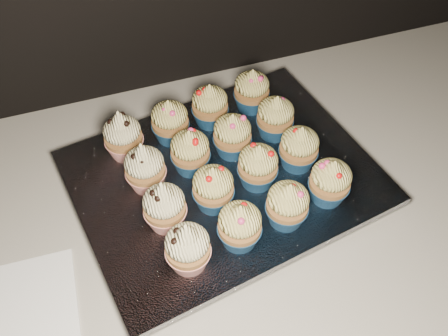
% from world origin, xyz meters
% --- Properties ---
extents(cabinet, '(2.40, 0.60, 0.86)m').
position_xyz_m(cabinet, '(0.00, 1.70, 0.43)').
color(cabinet, black).
rests_on(cabinet, ground).
extents(worktop, '(2.44, 0.64, 0.04)m').
position_xyz_m(worktop, '(0.00, 1.70, 0.88)').
color(worktop, beige).
rests_on(worktop, cabinet).
extents(napkin, '(0.16, 0.16, 0.00)m').
position_xyz_m(napkin, '(-0.37, 1.60, 0.90)').
color(napkin, white).
rests_on(napkin, worktop).
extents(baking_tray, '(0.47, 0.39, 0.02)m').
position_xyz_m(baking_tray, '(-0.03, 1.71, 0.91)').
color(baking_tray, black).
rests_on(baking_tray, worktop).
extents(foil_lining, '(0.52, 0.43, 0.01)m').
position_xyz_m(foil_lining, '(-0.03, 1.71, 0.93)').
color(foil_lining, silver).
rests_on(foil_lining, baking_tray).
extents(cupcake_0, '(0.06, 0.06, 0.10)m').
position_xyz_m(cupcake_0, '(-0.13, 1.58, 0.97)').
color(cupcake_0, red).
rests_on(cupcake_0, foil_lining).
extents(cupcake_1, '(0.06, 0.06, 0.08)m').
position_xyz_m(cupcake_1, '(-0.05, 1.59, 0.97)').
color(cupcake_1, navy).
rests_on(cupcake_1, foil_lining).
extents(cupcake_2, '(0.06, 0.06, 0.08)m').
position_xyz_m(cupcake_2, '(0.03, 1.60, 0.97)').
color(cupcake_2, navy).
rests_on(cupcake_2, foil_lining).
extents(cupcake_3, '(0.06, 0.06, 0.08)m').
position_xyz_m(cupcake_3, '(0.10, 1.62, 0.97)').
color(cupcake_3, navy).
rests_on(cupcake_3, foil_lining).
extents(cupcake_4, '(0.06, 0.06, 0.10)m').
position_xyz_m(cupcake_4, '(-0.14, 1.65, 0.97)').
color(cupcake_4, red).
rests_on(cupcake_4, foil_lining).
extents(cupcake_5, '(0.06, 0.06, 0.08)m').
position_xyz_m(cupcake_5, '(-0.07, 1.67, 0.97)').
color(cupcake_5, navy).
rests_on(cupcake_5, foil_lining).
extents(cupcake_6, '(0.06, 0.06, 0.08)m').
position_xyz_m(cupcake_6, '(0.01, 1.68, 0.97)').
color(cupcake_6, navy).
rests_on(cupcake_6, foil_lining).
extents(cupcake_7, '(0.06, 0.06, 0.08)m').
position_xyz_m(cupcake_7, '(0.09, 1.70, 0.97)').
color(cupcake_7, navy).
rests_on(cupcake_7, foil_lining).
extents(cupcake_8, '(0.06, 0.06, 0.10)m').
position_xyz_m(cupcake_8, '(-0.15, 1.73, 0.97)').
color(cupcake_8, red).
rests_on(cupcake_8, foil_lining).
extents(cupcake_9, '(0.06, 0.06, 0.08)m').
position_xyz_m(cupcake_9, '(-0.08, 1.75, 0.97)').
color(cupcake_9, navy).
rests_on(cupcake_9, foil_lining).
extents(cupcake_10, '(0.06, 0.06, 0.08)m').
position_xyz_m(cupcake_10, '(-0.00, 1.76, 0.97)').
color(cupcake_10, navy).
rests_on(cupcake_10, foil_lining).
extents(cupcake_11, '(0.06, 0.06, 0.08)m').
position_xyz_m(cupcake_11, '(0.08, 1.77, 0.97)').
color(cupcake_11, navy).
rests_on(cupcake_11, foil_lining).
extents(cupcake_12, '(0.06, 0.06, 0.10)m').
position_xyz_m(cupcake_12, '(-0.17, 1.81, 0.97)').
color(cupcake_12, red).
rests_on(cupcake_12, foil_lining).
extents(cupcake_13, '(0.06, 0.06, 0.08)m').
position_xyz_m(cupcake_13, '(-0.09, 1.82, 0.97)').
color(cupcake_13, navy).
rests_on(cupcake_13, foil_lining).
extents(cupcake_14, '(0.06, 0.06, 0.08)m').
position_xyz_m(cupcake_14, '(-0.02, 1.84, 0.97)').
color(cupcake_14, navy).
rests_on(cupcake_14, foil_lining).
extents(cupcake_15, '(0.06, 0.06, 0.08)m').
position_xyz_m(cupcake_15, '(0.06, 1.85, 0.97)').
color(cupcake_15, navy).
rests_on(cupcake_15, foil_lining).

